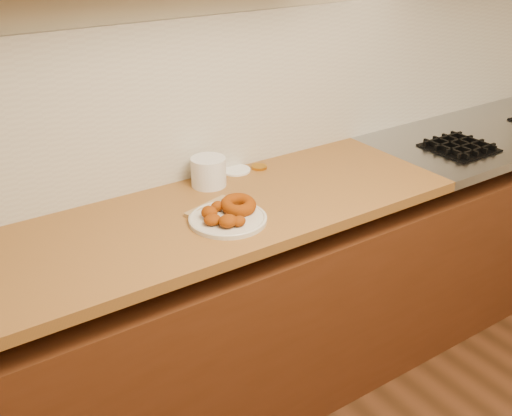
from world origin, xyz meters
name	(u,v)px	position (x,y,z in m)	size (l,w,h in m)	color
wall_back	(257,50)	(0.00, 2.00, 1.35)	(4.00, 0.02, 2.70)	#BFAF8E
base_cabinet	(298,296)	(0.00, 1.69, 0.39)	(3.60, 0.60, 0.77)	#4E2512
butcher_block	(146,235)	(-0.65, 1.69, 0.88)	(2.30, 0.62, 0.04)	brown
stovetop	(493,133)	(1.15, 1.69, 0.88)	(1.30, 0.62, 0.04)	#9EA0A5
backsplash	(259,89)	(0.00, 1.99, 1.20)	(3.60, 0.02, 0.60)	beige
burner_grates	(506,132)	(1.13, 1.61, 0.91)	(0.91, 0.26, 0.03)	black
donut_plate	(228,219)	(-0.39, 1.59, 0.91)	(0.26, 0.26, 0.01)	beige
ring_donut	(238,205)	(-0.34, 1.62, 0.94)	(0.12, 0.12, 0.04)	#822B00
fried_dough_chunks	(220,217)	(-0.43, 1.58, 0.93)	(0.13, 0.17, 0.04)	#822B00
plastic_tub	(209,172)	(-0.30, 1.88, 0.95)	(0.13, 0.13, 0.11)	silver
tub_lid	(236,170)	(-0.14, 1.94, 0.90)	(0.12, 0.12, 0.01)	white
brass_jar_lid	(259,167)	(-0.05, 1.91, 0.91)	(0.06, 0.06, 0.01)	#BE7F1A
wooden_utensil	(206,206)	(-0.41, 1.72, 0.91)	(0.19, 0.02, 0.02)	#A18051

